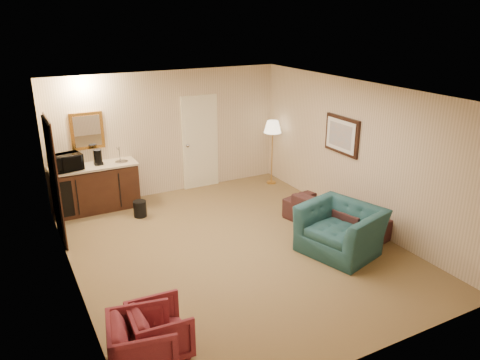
# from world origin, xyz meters

# --- Properties ---
(ground) EXTENTS (6.00, 6.00, 0.00)m
(ground) POSITION_xyz_m (0.00, 0.00, 0.00)
(ground) COLOR olive
(ground) RESTS_ON ground
(room_walls) EXTENTS (5.02, 6.01, 2.61)m
(room_walls) POSITION_xyz_m (-0.10, 0.77, 1.72)
(room_walls) COLOR beige
(room_walls) RESTS_ON ground
(wetbar_cabinet) EXTENTS (1.64, 0.58, 0.92)m
(wetbar_cabinet) POSITION_xyz_m (-1.65, 2.72, 0.46)
(wetbar_cabinet) COLOR #351C10
(wetbar_cabinet) RESTS_ON ground
(sofa) EXTENTS (0.99, 1.99, 0.75)m
(sofa) POSITION_xyz_m (1.95, -0.18, 0.37)
(sofa) COLOR black
(sofa) RESTS_ON ground
(teal_armchair) EXTENTS (1.09, 1.37, 1.05)m
(teal_armchair) POSITION_xyz_m (1.48, -0.90, 0.52)
(teal_armchair) COLOR #1D4A4A
(teal_armchair) RESTS_ON ground
(rose_chair_near) EXTENTS (0.78, 0.81, 0.72)m
(rose_chair_near) POSITION_xyz_m (-2.15, -2.00, 0.36)
(rose_chair_near) COLOR maroon
(rose_chair_near) RESTS_ON ground
(rose_chair_far) EXTENTS (0.64, 0.68, 0.67)m
(rose_chair_far) POSITION_xyz_m (-1.90, -1.84, 0.33)
(rose_chair_far) COLOR maroon
(rose_chair_far) RESTS_ON ground
(coffee_table) EXTENTS (0.87, 0.61, 0.48)m
(coffee_table) POSITION_xyz_m (1.80, -0.06, 0.24)
(coffee_table) COLOR black
(coffee_table) RESTS_ON ground
(floor_lamp) EXTENTS (0.40, 0.40, 1.46)m
(floor_lamp) POSITION_xyz_m (2.20, 2.40, 0.73)
(floor_lamp) COLOR gold
(floor_lamp) RESTS_ON ground
(waste_bin) EXTENTS (0.33, 0.33, 0.31)m
(waste_bin) POSITION_xyz_m (-1.00, 2.00, 0.16)
(waste_bin) COLOR black
(waste_bin) RESTS_ON ground
(microwave) EXTENTS (0.61, 0.42, 0.38)m
(microwave) POSITION_xyz_m (-2.15, 2.65, 1.11)
(microwave) COLOR black
(microwave) RESTS_ON wetbar_cabinet
(coffee_maker) EXTENTS (0.20, 0.20, 0.30)m
(coffee_maker) POSITION_xyz_m (-1.55, 2.72, 1.07)
(coffee_maker) COLOR black
(coffee_maker) RESTS_ON wetbar_cabinet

